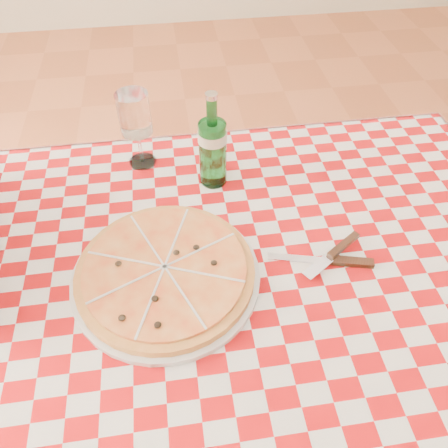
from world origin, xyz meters
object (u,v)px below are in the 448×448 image
object	(u,v)px
pizza_plate	(165,271)
wine_glass	(137,130)
water_bottle	(212,141)
dining_table	(237,293)

from	to	relation	value
pizza_plate	wine_glass	world-z (taller)	wine_glass
pizza_plate	water_bottle	xyz separation A→B (m)	(0.13, 0.27, 0.09)
pizza_plate	water_bottle	world-z (taller)	water_bottle
dining_table	pizza_plate	size ratio (longest dim) A/B	3.31
pizza_plate	dining_table	bearing A→B (deg)	4.53
dining_table	wine_glass	xyz separation A→B (m)	(-0.18, 0.35, 0.19)
dining_table	wine_glass	distance (m)	0.44
wine_glass	water_bottle	bearing A→B (deg)	-29.40
water_bottle	wine_glass	world-z (taller)	water_bottle
water_bottle	pizza_plate	bearing A→B (deg)	-115.14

